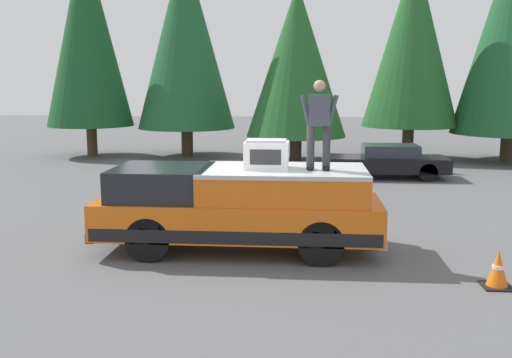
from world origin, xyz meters
TOP-DOWN VIEW (x-y plane):
  - ground_plane at (0.00, 0.00)m, footprint 90.00×90.00m
  - pickup_truck at (-0.09, 0.23)m, footprint 2.01×5.54m
  - compressor_unit at (-0.11, -0.31)m, footprint 0.65×0.84m
  - person_on_truck_bed at (-0.21, -1.30)m, footprint 0.29×0.72m
  - parked_car_black at (9.07, -3.95)m, footprint 1.64×4.10m
  - traffic_cone at (-1.87, -4.19)m, footprint 0.47×0.47m
  - conifer_left at (14.26, -5.54)m, footprint 4.04×4.04m
  - conifer_center_left at (13.02, -0.71)m, footprint 4.13×4.13m
  - conifer_center_right at (14.49, 4.20)m, footprint 4.32×4.32m
  - conifer_right at (14.11, 8.47)m, footprint 3.78×3.78m

SIDE VIEW (x-z plane):
  - ground_plane at x=0.00m, z-range 0.00..0.00m
  - traffic_cone at x=-1.87m, z-range -0.02..0.60m
  - parked_car_black at x=9.07m, z-range 0.00..1.16m
  - pickup_truck at x=-0.09m, z-range 0.05..1.70m
  - compressor_unit at x=-0.11m, z-range 1.65..2.21m
  - person_on_truck_bed at x=-0.21m, z-range 1.71..3.40m
  - conifer_center_left at x=13.02m, z-range 0.52..7.78m
  - conifer_left at x=14.26m, z-range 0.70..9.40m
  - conifer_center_right at x=14.49m, z-range 0.62..9.83m
  - conifer_right at x=14.11m, z-range 0.67..10.26m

